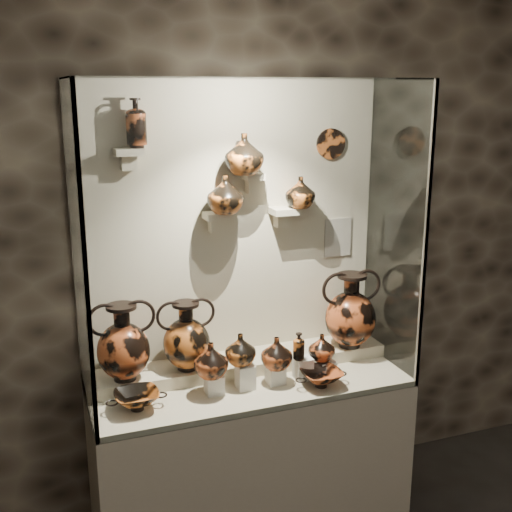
{
  "coord_description": "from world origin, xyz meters",
  "views": [
    {
      "loc": [
        -1.07,
        -0.78,
        2.35
      ],
      "look_at": [
        0.06,
        2.25,
        1.51
      ],
      "focal_mm": 45.0,
      "sensor_mm": 36.0,
      "label": 1
    }
  ],
  "objects": [
    {
      "name": "amphora_mid",
      "position": [
        -0.31,
        2.32,
        1.09
      ],
      "size": [
        0.37,
        0.37,
        0.38
      ],
      "primitive_type": null,
      "rotation": [
        0.0,
        0.0,
        -0.26
      ],
      "color": "#BF5F21",
      "rests_on": "rear_tier"
    },
    {
      "name": "ovoid_vase_c",
      "position": [
        0.36,
        2.39,
        1.8
      ],
      "size": [
        0.2,
        0.2,
        0.17
      ],
      "primitive_type": "imported",
      "rotation": [
        0.0,
        0.0,
        0.23
      ],
      "color": "#BF5F21",
      "rests_on": "bracket_cc"
    },
    {
      "name": "amphora_right",
      "position": [
        0.65,
        2.29,
        1.12
      ],
      "size": [
        0.41,
        0.41,
        0.44
      ],
      "primitive_type": null,
      "rotation": [
        0.0,
        0.0,
        0.18
      ],
      "color": "#A74720",
      "rests_on": "rear_tier"
    },
    {
      "name": "bracket_cc",
      "position": [
        0.28,
        2.42,
        1.7
      ],
      "size": [
        0.14,
        0.12,
        0.04
      ],
      "primitive_type": "cube",
      "color": "#C0B59B",
      "rests_on": "back_panel"
    },
    {
      "name": "bracket_ca",
      "position": [
        -0.1,
        2.42,
        1.7
      ],
      "size": [
        0.14,
        0.12,
        0.04
      ],
      "primitive_type": "cube",
      "color": "#C0B59B",
      "rests_on": "back_panel"
    },
    {
      "name": "glass_top",
      "position": [
        0.0,
        2.18,
        2.4
      ],
      "size": [
        1.7,
        0.6,
        0.01
      ],
      "primitive_type": "cube",
      "color": "white",
      "rests_on": "back_panel"
    },
    {
      "name": "wall_plate",
      "position": [
        0.58,
        2.47,
        2.05
      ],
      "size": [
        0.17,
        0.02,
        0.17
      ],
      "primitive_type": "cylinder",
      "rotation": [
        1.57,
        0.0,
        0.0
      ],
      "color": "#AF5422",
      "rests_on": "back_panel"
    },
    {
      "name": "pedestal_e",
      "position": [
        0.42,
        2.13,
        0.87
      ],
      "size": [
        0.09,
        0.09,
        0.08
      ],
      "primitive_type": "cube",
      "color": "silver",
      "rests_on": "front_tier"
    },
    {
      "name": "jug_a",
      "position": [
        -0.24,
        2.11,
        1.02
      ],
      "size": [
        0.2,
        0.2,
        0.18
      ],
      "primitive_type": "imported",
      "rotation": [
        0.0,
        0.0,
        -0.14
      ],
      "color": "#A74720",
      "rests_on": "pedestal_a"
    },
    {
      "name": "kylix_left",
      "position": [
        -0.62,
        2.09,
        0.89
      ],
      "size": [
        0.35,
        0.33,
        0.11
      ],
      "primitive_type": null,
      "rotation": [
        0.0,
        0.0,
        0.37
      ],
      "color": "#BF5F21",
      "rests_on": "front_tier"
    },
    {
      "name": "pedestal_d",
      "position": [
        0.28,
        2.13,
        0.89
      ],
      "size": [
        0.09,
        0.09,
        0.12
      ],
      "primitive_type": "cube",
      "color": "silver",
      "rests_on": "front_tier"
    },
    {
      "name": "frame_post_right",
      "position": [
        0.84,
        1.89,
        1.6
      ],
      "size": [
        0.02,
        0.02,
        1.6
      ],
      "primitive_type": "cube",
      "color": "gray",
      "rests_on": "plinth"
    },
    {
      "name": "amphora_left",
      "position": [
        -0.65,
        2.31,
        1.1
      ],
      "size": [
        0.43,
        0.43,
        0.41
      ],
      "primitive_type": null,
      "rotation": [
        0.0,
        0.0,
        0.41
      ],
      "color": "#A74720",
      "rests_on": "rear_tier"
    },
    {
      "name": "info_placard",
      "position": [
        0.65,
        2.47,
        1.51
      ],
      "size": [
        0.17,
        0.01,
        0.23
      ],
      "primitive_type": "cube",
      "color": "beige",
      "rests_on": "back_panel"
    },
    {
      "name": "glass_left",
      "position": [
        -0.85,
        2.18,
        1.6
      ],
      "size": [
        0.01,
        0.6,
        1.6
      ],
      "primitive_type": "cube",
      "color": "white",
      "rests_on": "plinth"
    },
    {
      "name": "glass_front",
      "position": [
        0.0,
        1.88,
        1.6
      ],
      "size": [
        1.7,
        0.01,
        1.6
      ],
      "primitive_type": "cube",
      "color": "white",
      "rests_on": "plinth"
    },
    {
      "name": "jug_c",
      "position": [
        0.12,
        2.11,
        1.01
      ],
      "size": [
        0.2,
        0.2,
        0.17
      ],
      "primitive_type": "imported",
      "rotation": [
        0.0,
        0.0,
        -0.22
      ],
      "color": "#A74720",
      "rests_on": "pedestal_c"
    },
    {
      "name": "back_panel",
      "position": [
        0.0,
        2.5,
        1.6
      ],
      "size": [
        1.7,
        0.03,
        1.6
      ],
      "primitive_type": "cube",
      "color": "#C0B59B",
      "rests_on": "plinth"
    },
    {
      "name": "bracket_ul",
      "position": [
        -0.55,
        2.42,
        2.05
      ],
      "size": [
        0.14,
        0.12,
        0.04
      ],
      "primitive_type": "cube",
      "color": "#C0B59B",
      "rests_on": "back_panel"
    },
    {
      "name": "lekythos_tall",
      "position": [
        -0.51,
        2.41,
        2.2
      ],
      "size": [
        0.11,
        0.11,
        0.27
      ],
      "primitive_type": null,
      "rotation": [
        0.0,
        0.0,
        -0.01
      ],
      "color": "#A74720",
      "rests_on": "bracket_ul"
    },
    {
      "name": "ovoid_vase_a",
      "position": [
        -0.07,
        2.37,
        1.82
      ],
      "size": [
        0.24,
        0.24,
        0.2
      ],
      "primitive_type": "imported",
      "rotation": [
        0.0,
        0.0,
        -0.29
      ],
      "color": "#BF5F21",
      "rests_on": "bracket_ca"
    },
    {
      "name": "jug_e",
      "position": [
        0.4,
        2.15,
        0.99
      ],
      "size": [
        0.19,
        0.19,
        0.15
      ],
      "primitive_type": "imported",
      "rotation": [
        0.0,
        0.0,
        0.37
      ],
      "color": "#A74720",
      "rests_on": "pedestal_e"
    },
    {
      "name": "plinth",
      "position": [
        0.0,
        2.18,
        0.4
      ],
      "size": [
        1.7,
        0.6,
        0.8
      ],
      "primitive_type": "cube",
      "color": "#C0B59B",
      "rests_on": "floor"
    },
    {
      "name": "ovoid_vase_b",
      "position": [
        0.03,
        2.37,
        2.02
      ],
      "size": [
        0.23,
        0.23,
        0.21
      ],
      "primitive_type": "imported",
      "rotation": [
        0.0,
        0.0,
        -0.12
      ],
      "color": "#BF5F21",
      "rests_on": "bracket_cb"
    },
    {
      "name": "pedestal_b",
      "position": [
        -0.05,
        2.13,
        0.9
      ],
      "size": [
        0.09,
        0.09,
        0.13
      ],
      "primitive_type": "cube",
      "color": "silver",
      "rests_on": "front_tier"
    },
    {
      "name": "rear_tier",
      "position": [
        0.0,
        2.35,
        0.85
      ],
      "size": [
        1.7,
        0.25,
        0.1
      ],
      "primitive_type": "cube",
      "color": "#C2B596",
      "rests_on": "plinth"
    },
    {
      "name": "wall_back",
      "position": [
        0.0,
        2.5,
        1.6
      ],
      "size": [
        5.0,
        0.02,
        3.2
      ],
      "primitive_type": "cube",
      "color": "black",
      "rests_on": "ground"
    },
    {
      "name": "pedestal_c",
      "position": [
        0.12,
        2.13,
        0.88
      ],
      "size": [
        0.09,
        0.09,
        0.09
      ],
      "primitive_type": "cube",
      "color": "silver",
      "rests_on": "front_tier"
    },
    {
      "name": "frame_post_left",
      "position": [
        -0.84,
        1.89,
        1.6
      ],
      "size": [
        0.02,
        0.02,
        1.6
      ],
      "primitive_type": "cube",
      "color": "gray",
      "rests_on": "plinth"
    },
    {
      "name": "lekythos_small",
      "position": [
        0.25,
        2.11,
        1.04
      ],
      "size": [
        0.09,
        0.09,
        0.17
      ],
      "primitive_type": null,
      "rotation": [
        0.0,
        0.0,
        -0.19
      ],
      "color": "#BF5F21",
      "rests_on": "pedestal_d"
    },
    {
      "name": "jug_b",
      "position": [
        -0.07,
        2.15,
        1.04
      ],
      "size": [
        0.18,
        0.18,
        0.17
      ],
      "primitive_type": "imported",
      "rotation": [
        0.0,
        0.0,
        -0.11
      ],
      "color": "#BF5F21",
      "rests_on": "pedestal_b"
    },
    {
      "name": "glass_right",
      "position": [
        0.85,
        2.18,
        1.6
      ],
      "size": [
        0.01,
        0.6,
        1.6
      ],
      "primitive_type": "cube",
      "color": "white",
      "rests_on": "plinth"
    },
    {
      "name": "front_tier",
      "position": [
        0.0,
        2.18,
        0.82
      ],
      "size": [
        1.68,
        0.58,
        0.03
      ],
      "primitive_type": "cube",
      "color": "#C2B596",
      "rests_on": "plinth"
    },
    {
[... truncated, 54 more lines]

